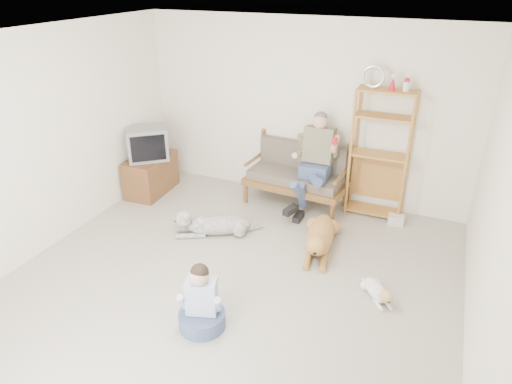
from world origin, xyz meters
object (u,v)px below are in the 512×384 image
at_px(etagere, 380,153).
at_px(golden_retriever, 320,237).
at_px(loveseat, 297,173).
at_px(tv_stand, 151,174).

xyz_separation_m(etagere, golden_retriever, (-0.45, -1.25, -0.78)).
height_order(etagere, golden_retriever, etagere).
relative_size(loveseat, etagere, 0.72).
xyz_separation_m(etagere, tv_stand, (-3.43, -0.68, -0.65)).
bearing_deg(loveseat, tv_stand, -161.49).
height_order(loveseat, etagere, etagere).
xyz_separation_m(tv_stand, golden_retriever, (2.97, -0.57, -0.13)).
bearing_deg(loveseat, golden_retriever, -53.92).
bearing_deg(tv_stand, golden_retriever, -13.58).
distance_m(loveseat, golden_retriever, 1.37).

